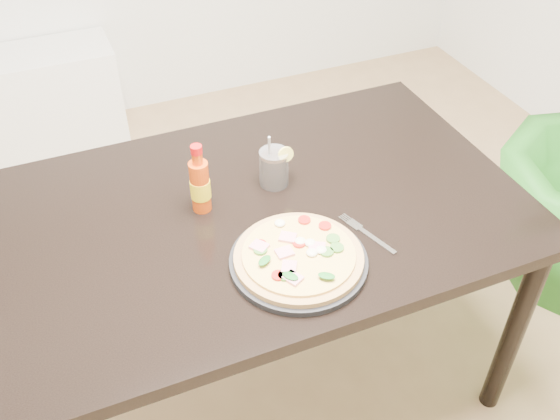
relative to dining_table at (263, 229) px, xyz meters
name	(u,v)px	position (x,y,z in m)	size (l,w,h in m)	color
dining_table	(263,229)	(0.00, 0.00, 0.00)	(1.40, 0.90, 0.75)	black
plate	(298,262)	(0.00, -0.24, 0.09)	(0.34, 0.34, 0.02)	black
pizza	(299,256)	(0.00, -0.24, 0.11)	(0.31, 0.31, 0.03)	tan
hot_sauce_bottle	(200,185)	(-0.15, 0.05, 0.16)	(0.06, 0.06, 0.20)	#C9400B
cola_cup	(274,168)	(0.07, 0.08, 0.13)	(0.09, 0.08, 0.17)	black
fork	(366,233)	(0.20, -0.20, 0.09)	(0.07, 0.18, 0.00)	silver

